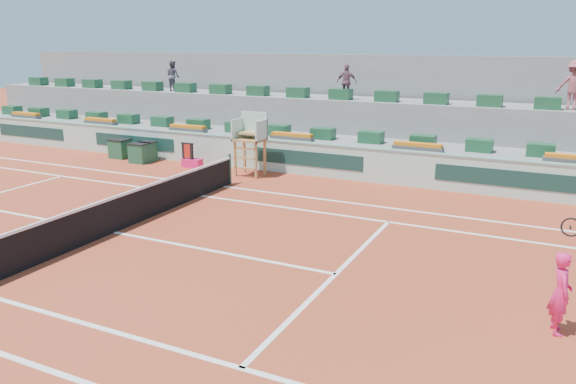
# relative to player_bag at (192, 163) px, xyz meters

# --- Properties ---
(ground) EXTENTS (90.00, 90.00, 0.00)m
(ground) POSITION_rel_player_bag_xyz_m (2.83, -7.59, -0.19)
(ground) COLOR #9C361E
(ground) RESTS_ON ground
(seating_tier_lower) EXTENTS (36.00, 4.00, 1.20)m
(seating_tier_lower) POSITION_rel_player_bag_xyz_m (2.83, 3.11, 0.41)
(seating_tier_lower) COLOR gray
(seating_tier_lower) RESTS_ON ground
(seating_tier_upper) EXTENTS (36.00, 2.40, 2.60)m
(seating_tier_upper) POSITION_rel_player_bag_xyz_m (2.83, 4.71, 1.11)
(seating_tier_upper) COLOR gray
(seating_tier_upper) RESTS_ON ground
(stadium_back_wall) EXTENTS (36.00, 0.40, 4.40)m
(stadium_back_wall) POSITION_rel_player_bag_xyz_m (2.83, 6.31, 2.01)
(stadium_back_wall) COLOR gray
(stadium_back_wall) RESTS_ON ground
(player_bag) EXTENTS (0.84, 0.37, 0.37)m
(player_bag) POSITION_rel_player_bag_xyz_m (0.00, 0.00, 0.00)
(player_bag) COLOR #F01F6B
(player_bag) RESTS_ON ground
(spectator_left) EXTENTS (0.84, 0.74, 1.48)m
(spectator_left) POSITION_rel_player_bag_xyz_m (-4.05, 4.33, 3.15)
(spectator_left) COLOR #4F4E5B
(spectator_left) RESTS_ON seating_tier_upper
(spectator_mid) EXTENTS (0.88, 0.42, 1.46)m
(spectator_mid) POSITION_rel_player_bag_xyz_m (5.06, 4.17, 3.14)
(spectator_mid) COLOR #7A5162
(spectator_mid) RESTS_ON seating_tier_upper
(spectator_right) EXTENTS (1.16, 0.71, 1.75)m
(spectator_right) POSITION_rel_player_bag_xyz_m (13.59, 4.33, 3.29)
(spectator_right) COLOR #964B52
(spectator_right) RESTS_ON seating_tier_upper
(court_lines) EXTENTS (23.89, 11.09, 0.01)m
(court_lines) POSITION_rel_player_bag_xyz_m (2.83, -7.59, -0.18)
(court_lines) COLOR white
(court_lines) RESTS_ON ground
(tennis_net) EXTENTS (0.10, 11.97, 1.10)m
(tennis_net) POSITION_rel_player_bag_xyz_m (2.83, -7.59, 0.34)
(tennis_net) COLOR black
(tennis_net) RESTS_ON ground
(advertising_hoarding) EXTENTS (36.00, 0.34, 1.26)m
(advertising_hoarding) POSITION_rel_player_bag_xyz_m (2.86, 0.91, 0.45)
(advertising_hoarding) COLOR #A9D5C4
(advertising_hoarding) RESTS_ON ground
(umpire_chair) EXTENTS (1.10, 0.90, 2.40)m
(umpire_chair) POSITION_rel_player_bag_xyz_m (2.83, -0.09, 1.36)
(umpire_chair) COLOR #A1753D
(umpire_chair) RESTS_ON ground
(seat_row_lower) EXTENTS (32.90, 0.60, 0.44)m
(seat_row_lower) POSITION_rel_player_bag_xyz_m (2.83, 2.21, 1.23)
(seat_row_lower) COLOR #194C2C
(seat_row_lower) RESTS_ON seating_tier_lower
(seat_row_upper) EXTENTS (32.90, 0.60, 0.44)m
(seat_row_upper) POSITION_rel_player_bag_xyz_m (2.83, 4.11, 2.63)
(seat_row_upper) COLOR #194C2C
(seat_row_upper) RESTS_ON seating_tier_upper
(flower_planters) EXTENTS (26.80, 0.36, 0.28)m
(flower_planters) POSITION_rel_player_bag_xyz_m (1.33, 1.41, 1.15)
(flower_planters) COLOR #4A4A4A
(flower_planters) RESTS_ON seating_tier_lower
(drink_cooler_a) EXTENTS (0.68, 0.59, 0.84)m
(drink_cooler_a) POSITION_rel_player_bag_xyz_m (-2.47, 0.23, 0.24)
(drink_cooler_a) COLOR #194C2F
(drink_cooler_a) RESTS_ON ground
(drink_cooler_b) EXTENTS (0.80, 0.69, 0.84)m
(drink_cooler_b) POSITION_rel_player_bag_xyz_m (-2.53, -0.20, 0.24)
(drink_cooler_b) COLOR #194C2F
(drink_cooler_b) RESTS_ON ground
(drink_cooler_c) EXTENTS (0.83, 0.72, 0.84)m
(drink_cooler_c) POSITION_rel_player_bag_xyz_m (-3.98, 0.20, 0.24)
(drink_cooler_c) COLOR #194C2F
(drink_cooler_c) RESTS_ON ground
(towel_rack) EXTENTS (0.58, 0.10, 1.03)m
(towel_rack) POSITION_rel_player_bag_xyz_m (-0.11, -0.13, 0.42)
(towel_rack) COLOR black
(towel_rack) RESTS_ON ground
(tennis_player) EXTENTS (0.49, 0.87, 2.28)m
(tennis_player) POSITION_rel_player_bag_xyz_m (13.67, -8.26, 0.58)
(tennis_player) COLOR #F01F6B
(tennis_player) RESTS_ON ground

